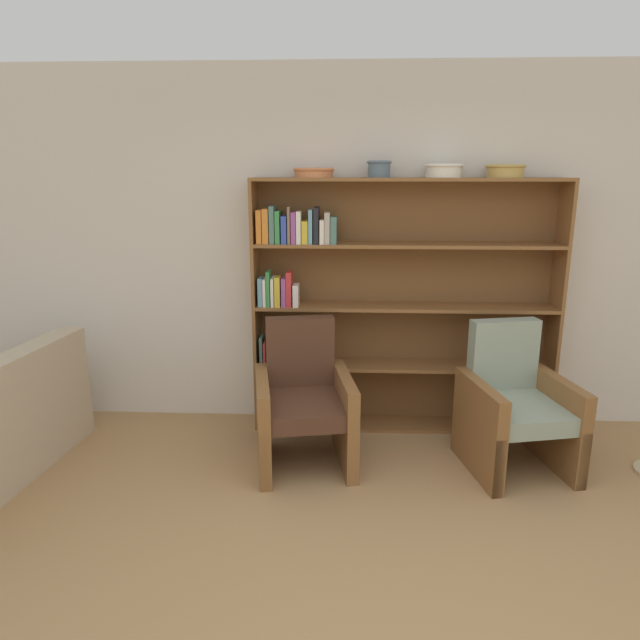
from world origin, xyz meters
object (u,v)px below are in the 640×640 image
(bowl_copper, at_px, (379,168))
(bowl_stoneware, at_px, (314,172))
(bookshelf, at_px, (376,307))
(armchair_cushioned, at_px, (515,407))
(bowl_terracotta, at_px, (444,170))
(bowl_cream, at_px, (505,170))
(armchair_leather, at_px, (303,404))

(bowl_copper, bearing_deg, bowl_stoneware, -180.00)
(bookshelf, bearing_deg, armchair_cushioned, -33.87)
(bowl_copper, xyz_separation_m, armchair_cushioned, (0.92, -0.59, -1.57))
(bowl_terracotta, height_order, armchair_cushioned, bowl_terracotta)
(bowl_terracotta, bearing_deg, bowl_cream, -0.00)
(bowl_stoneware, xyz_separation_m, armchair_cushioned, (1.39, -0.59, -1.55))
(bowl_terracotta, height_order, armchair_leather, bowl_terracotta)
(bowl_terracotta, xyz_separation_m, bowl_cream, (0.44, -0.00, -0.00))
(bookshelf, distance_m, bowl_cream, 1.35)
(bowl_stoneware, relative_size, bowl_copper, 1.66)
(armchair_leather, bearing_deg, bookshelf, -139.76)
(bookshelf, height_order, armchair_cushioned, bookshelf)
(bookshelf, relative_size, armchair_cushioned, 2.34)
(bookshelf, relative_size, bowl_stoneware, 7.64)
(bowl_stoneware, xyz_separation_m, bowl_terracotta, (0.93, 0.00, 0.02))
(bookshelf, height_order, bowl_terracotta, bowl_terracotta)
(bookshelf, height_order, bowl_stoneware, bowl_stoneware)
(bowl_stoneware, distance_m, armchair_leather, 1.66)
(armchair_leather, relative_size, armchair_cushioned, 1.00)
(armchair_leather, xyz_separation_m, armchair_cushioned, (1.44, -0.00, 0.00))
(bowl_stoneware, height_order, bowl_copper, bowl_copper)
(bowl_copper, relative_size, armchair_cushioned, 0.18)
(bowl_terracotta, xyz_separation_m, armchair_cushioned, (0.46, -0.59, -1.56))
(bowl_cream, bearing_deg, bookshelf, 178.54)
(bowl_cream, bearing_deg, armchair_cushioned, -87.28)
(armchair_cushioned, bearing_deg, bowl_stoneware, -34.84)
(bowl_copper, xyz_separation_m, bowl_terracotta, (0.46, -0.00, -0.01))
(bowl_copper, distance_m, armchair_leather, 1.76)
(bowl_cream, height_order, armchair_cushioned, bowl_cream)
(bowl_stoneware, bearing_deg, armchair_cushioned, -23.10)
(bookshelf, relative_size, armchair_leather, 2.34)
(armchair_cushioned, bearing_deg, armchair_leather, -11.75)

